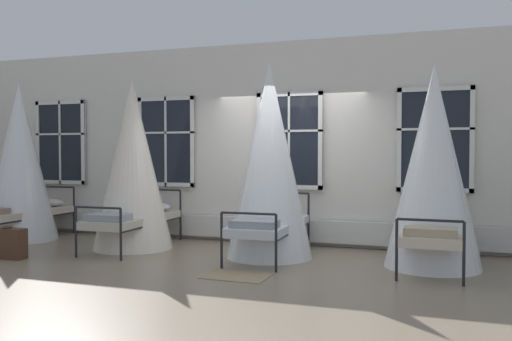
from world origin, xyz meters
TOP-DOWN VIEW (x-y plane):
  - ground at (0.00, 0.00)m, footprint 26.62×26.62m
  - back_wall_with_windows at (0.00, 1.27)m, footprint 14.31×0.10m
  - window_bank at (-0.00, 1.15)m, footprint 10.29×0.10m
  - cot_first at (-4.60, 0.11)m, footprint 1.27×1.97m
  - cot_second at (-2.29, 0.04)m, footprint 1.27×1.97m
  - cot_third at (0.01, 0.05)m, footprint 1.27×1.97m
  - cot_fourth at (2.29, 0.07)m, footprint 1.27×1.97m
  - rug_third at (0.00, -1.28)m, footprint 0.82×0.59m
  - suitcase_dark at (-3.54, -1.30)m, footprint 0.56×0.22m

SIDE VIEW (x-z plane):
  - ground at x=0.00m, z-range 0.00..0.00m
  - rug_third at x=0.00m, z-range 0.00..0.01m
  - suitcase_dark at x=-3.54m, z-range -0.01..0.46m
  - window_bank at x=0.00m, z-range -0.31..2.15m
  - cot_fourth at x=2.29m, z-range -0.05..2.65m
  - cot_second at x=-2.29m, z-range -0.05..2.67m
  - cot_first at x=-4.60m, z-range -0.05..2.70m
  - cot_third at x=0.01m, z-range -0.05..2.80m
  - back_wall_with_windows at x=0.00m, z-range 0.00..3.39m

